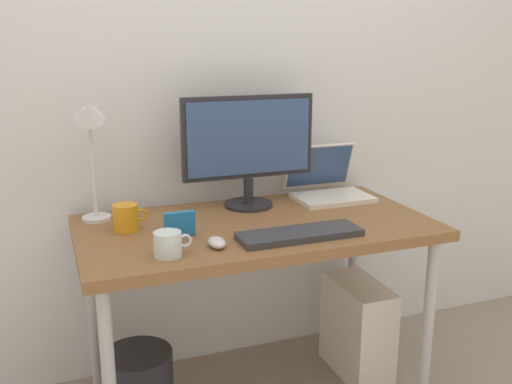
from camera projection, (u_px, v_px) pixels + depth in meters
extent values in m
cube|color=silver|center=(222.00, 70.00, 2.40)|extent=(4.40, 0.04, 2.60)
cube|color=brown|center=(256.00, 228.00, 2.18)|extent=(1.32, 0.70, 0.04)
cylinder|color=#B2B2B7|center=(428.00, 325.00, 2.22)|extent=(0.04, 0.04, 0.71)
cylinder|color=#B2B2B7|center=(93.00, 311.00, 2.33)|extent=(0.04, 0.04, 0.71)
cylinder|color=#B2B2B7|center=(353.00, 271.00, 2.74)|extent=(0.04, 0.04, 0.71)
cylinder|color=#232328|center=(248.00, 204.00, 2.39)|extent=(0.20, 0.20, 0.01)
cylinder|color=#232328|center=(248.00, 190.00, 2.37)|extent=(0.04, 0.04, 0.11)
cube|color=#232328|center=(248.00, 137.00, 2.31)|extent=(0.55, 0.03, 0.33)
cube|color=#334C7F|center=(250.00, 138.00, 2.30)|extent=(0.51, 0.01, 0.30)
cube|color=silver|center=(333.00, 198.00, 2.47)|extent=(0.32, 0.22, 0.02)
cube|color=silver|center=(319.00, 166.00, 2.57)|extent=(0.32, 0.07, 0.20)
cube|color=#334C7F|center=(320.00, 166.00, 2.57)|extent=(0.30, 0.06, 0.18)
cylinder|color=silver|center=(97.00, 218.00, 2.21)|extent=(0.11, 0.11, 0.01)
cylinder|color=silver|center=(93.00, 168.00, 2.16)|extent=(0.02, 0.02, 0.38)
cone|color=silver|center=(90.00, 110.00, 2.06)|extent=(0.11, 0.14, 0.13)
cube|color=#333338|center=(300.00, 234.00, 2.01)|extent=(0.44, 0.14, 0.02)
ellipsoid|color=silver|center=(217.00, 242.00, 1.91)|extent=(0.06, 0.09, 0.03)
cylinder|color=orange|center=(125.00, 218.00, 2.07)|extent=(0.09, 0.09, 0.10)
torus|color=orange|center=(141.00, 215.00, 2.09)|extent=(0.05, 0.01, 0.05)
cylinder|color=silver|center=(168.00, 244.00, 1.83)|extent=(0.09, 0.09, 0.08)
torus|color=silver|center=(185.00, 241.00, 1.85)|extent=(0.05, 0.01, 0.05)
cube|color=#1E72BF|center=(180.00, 224.00, 2.00)|extent=(0.11, 0.03, 0.09)
cube|color=silver|center=(357.00, 328.00, 2.50)|extent=(0.18, 0.36, 0.42)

